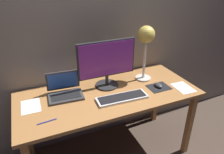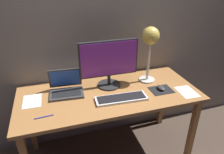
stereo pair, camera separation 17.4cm
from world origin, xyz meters
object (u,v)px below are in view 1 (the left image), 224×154
monitor (107,62)px  mouse (158,85)px  laptop (64,89)px  keyboard_main (122,98)px  desk_lamp (146,39)px  pen (47,122)px

monitor → mouse: 0.53m
laptop → mouse: (0.83, -0.22, -0.04)m
mouse → keyboard_main: bearing=-173.0°
desk_lamp → keyboard_main: bearing=-144.7°
monitor → laptop: bearing=179.9°
keyboard_main → mouse: size_ratio=4.65×
keyboard_main → mouse: mouse is taller
monitor → mouse: monitor is taller
keyboard_main → desk_lamp: size_ratio=0.84×
laptop → desk_lamp: (0.79, -0.01, 0.35)m
keyboard_main → monitor: bearing=96.7°
monitor → desk_lamp: (0.39, -0.01, 0.16)m
pen → mouse: bearing=5.9°
mouse → pen: (-1.03, -0.11, -0.02)m
laptop → mouse: 0.86m
keyboard_main → laptop: laptop is taller
desk_lamp → monitor: bearing=178.7°
keyboard_main → mouse: bearing=7.0°
laptop → pen: (-0.20, -0.32, -0.05)m
keyboard_main → pen: bearing=-174.8°
monitor → desk_lamp: desk_lamp is taller
laptop → keyboard_main: bearing=-31.6°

